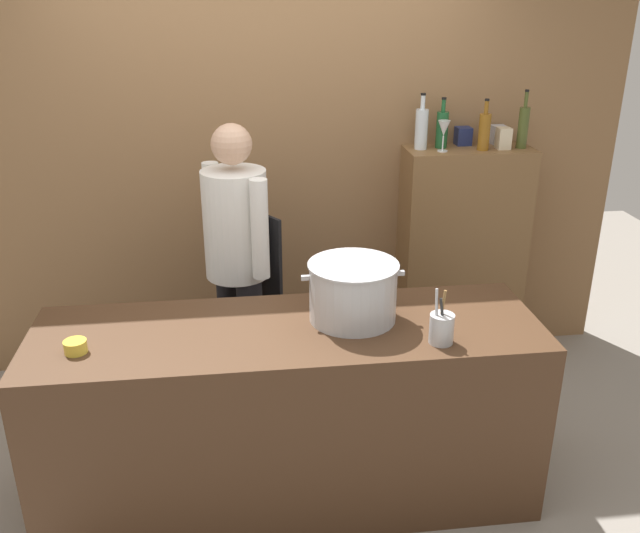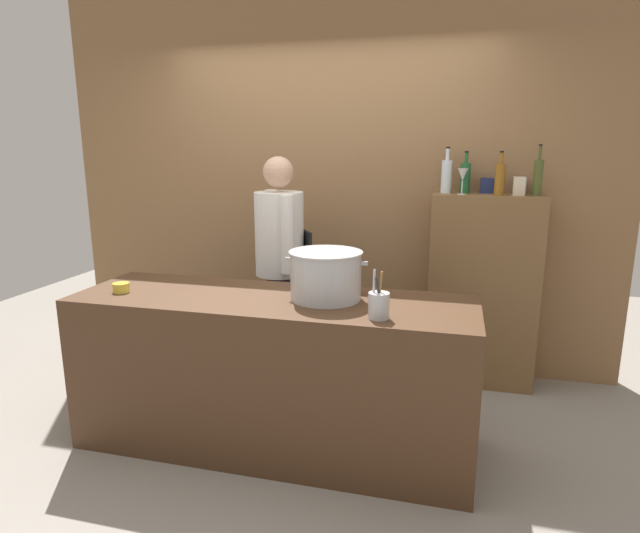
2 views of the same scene
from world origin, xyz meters
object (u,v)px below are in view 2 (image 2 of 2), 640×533
Objects in this scene: wine_bottle_clear at (446,176)px; wine_bottle_olive at (538,176)px; utensil_crock at (379,305)px; butter_jar at (121,288)px; wine_glass_wide at (463,176)px; spice_tin_silver at (520,186)px; spice_tin_navy at (487,185)px; wine_bottle_green at (465,177)px; wine_bottle_amber at (500,178)px; spice_tin_cream at (519,186)px; stockpot_large at (326,275)px; chef at (280,257)px.

wine_bottle_olive reaches higher than wine_bottle_clear.
utensil_crock reaches higher than butter_jar.
wine_glass_wide is 1.60× the size of spice_tin_silver.
wine_glass_wide is (0.11, -0.08, 0.01)m from wine_bottle_clear.
wine_bottle_clear reaches higher than spice_tin_silver.
wine_bottle_green is at bearing -158.80° from spice_tin_navy.
wine_bottle_green is (-0.23, 0.09, 0.00)m from wine_bottle_amber.
spice_tin_cream reaches higher than spice_tin_silver.
wine_bottle_olive is at bearing 28.19° from butter_jar.
wine_bottle_green is at bearing 171.80° from wine_bottle_olive.
spice_tin_cream is at bearing 3.22° from wine_glass_wide.
butter_jar is (-1.51, 0.10, -0.04)m from utensil_crock.
spice_tin_silver reaches higher than stockpot_large.
wine_bottle_amber is at bearing -21.84° from wine_bottle_green.
wine_glass_wide is at bearing -158.21° from spice_tin_silver.
wine_bottle_amber is 0.25m from wine_glass_wide.
spice_tin_silver is at bearing -105.37° from chef.
butter_jar is at bearing -143.30° from wine_bottle_clear.
wine_bottle_green is (1.91, 1.34, 0.58)m from butter_jar.
wine_bottle_amber is 2.78× the size of spice_tin_navy.
chef reaches higher than utensil_crock.
wine_bottle_clear is at bearing -164.81° from spice_tin_navy.
wine_bottle_clear is at bearing 143.94° from wine_glass_wide.
wine_bottle_amber is 2.37× the size of spice_tin_cream.
wine_bottle_amber is at bearing -109.07° from chef.
wine_glass_wide is at bearing -106.61° from chef.
wine_bottle_green is at bearing -102.78° from chef.
wine_glass_wide is at bearing 56.82° from stockpot_large.
butter_jar is at bearing -172.19° from stockpot_large.
spice_tin_navy is 0.95× the size of spice_tin_silver.
wine_bottle_green is at bearing -170.98° from spice_tin_silver.
wine_bottle_amber is (2.13, 1.25, 0.58)m from butter_jar.
wine_bottle_olive reaches higher than wine_glass_wide.
spice_tin_navy is at bearing 34.22° from butter_jar.
stockpot_large is at bearing -125.39° from spice_tin_navy.
chef is at bearing -165.63° from wine_bottle_amber.
butter_jar is 2.40m from wine_bottle_green.
spice_tin_cream is (0.48, -0.06, -0.06)m from wine_bottle_clear.
spice_tin_silver is at bearing 21.79° from wine_glass_wide.
stockpot_large is 3.69× the size of spice_tin_cream.
spice_tin_cream is at bearing -109.70° from chef.
spice_tin_silver is (0.39, 0.16, -0.07)m from wine_glass_wide.
wine_bottle_amber is at bearing -64.13° from spice_tin_navy.
utensil_crock is 2.58× the size of butter_jar.
wine_bottle_green reaches higher than chef.
utensil_crock is at bearing -173.05° from chef.
butter_jar is 2.29m from wine_bottle_clear.
wine_bottle_clear is (1.78, 1.32, 0.60)m from butter_jar.
wine_bottle_clear is at bearing -172.38° from wine_bottle_green.
wine_bottle_amber is (0.62, 1.36, 0.54)m from utensil_crock.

